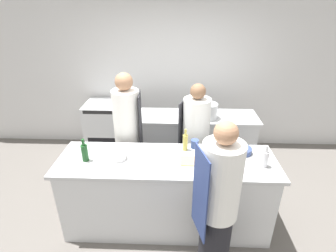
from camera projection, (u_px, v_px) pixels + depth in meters
name	position (u px, v px, depth m)	size (l,w,h in m)	color
ground_plane	(167.00, 222.00, 3.34)	(16.00, 16.00, 0.00)	#605B56
wall_back	(172.00, 72.00, 4.65)	(8.00, 0.06, 2.80)	silver
prep_counter	(167.00, 192.00, 3.14)	(2.46, 0.74, 0.94)	silver
pass_counter	(190.00, 142.00, 4.25)	(2.06, 0.60, 0.94)	silver
oven_range	(109.00, 127.00, 4.75)	(0.73, 0.65, 0.93)	silver
chef_at_prep_near	(218.00, 207.00, 2.36)	(0.40, 0.39, 1.72)	black
chef_at_stove	(128.00, 136.00, 3.54)	(0.37, 0.35, 1.76)	black
chef_at_pass_far	(195.00, 141.00, 3.58)	(0.42, 0.41, 1.62)	black
bottle_olive_oil	(265.00, 158.00, 2.78)	(0.08, 0.08, 0.25)	silver
bottle_vinegar	(185.00, 142.00, 3.08)	(0.06, 0.06, 0.27)	#B2A84C
bottle_wine	(222.00, 166.00, 2.68)	(0.08, 0.08, 0.20)	black
bottle_cooking_oil	(85.00, 152.00, 2.87)	(0.07, 0.07, 0.27)	#19471E
bowl_mixing_large	(242.00, 150.00, 3.05)	(0.23, 0.23, 0.06)	navy
bowl_prep_small	(117.00, 156.00, 2.93)	(0.20, 0.20, 0.08)	white
bowl_ceramic_blue	(220.00, 149.00, 3.07)	(0.24, 0.24, 0.08)	white
cup	(195.00, 144.00, 3.15)	(0.09, 0.09, 0.10)	#33477F
cutting_board	(196.00, 161.00, 2.89)	(0.33, 0.19, 0.01)	tan
stockpot	(207.00, 111.00, 3.92)	(0.30, 0.30, 0.23)	silver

